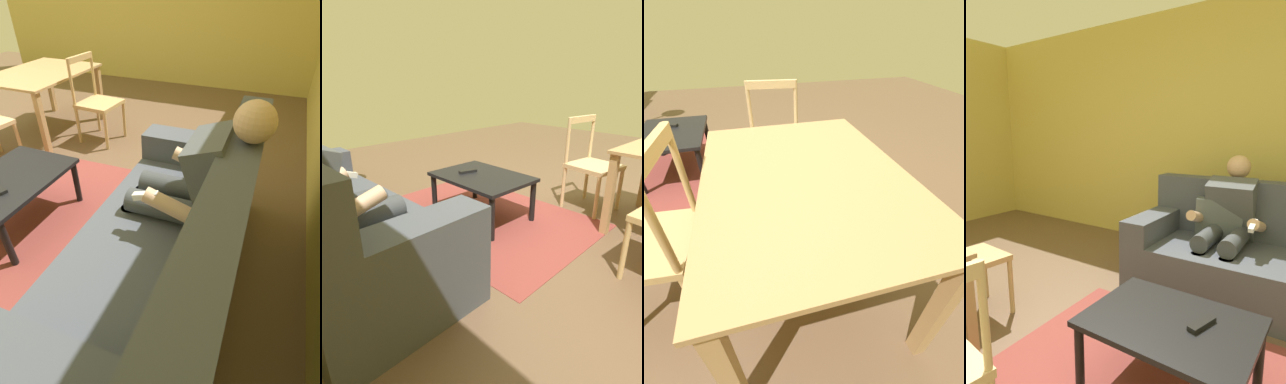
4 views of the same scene
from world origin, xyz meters
The scene contains 7 objects.
ground_plane centered at (0.00, 0.00, 0.00)m, with size 8.87×8.87×0.00m, color brown.
coffee_table centered at (0.69, 0.77, 0.35)m, with size 0.85×0.61×0.41m.
tv_remote centered at (0.84, 0.80, 0.42)m, with size 0.05×0.17×0.02m, color black.
dining_table centered at (-0.84, -0.15, 0.61)m, with size 1.23×0.90×0.72m.
dining_chair_near_wall centered at (-0.84, 0.57, 0.45)m, with size 0.45×0.45×0.93m.
dining_chair_facing_couch centered at (0.11, -0.15, 0.44)m, with size 0.47×0.47×0.89m.
area_rug centered at (0.69, 0.77, 0.00)m, with size 2.00×1.40×0.01m, color brown.
Camera 3 is at (-1.73, 0.09, 1.28)m, focal length 22.22 mm.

